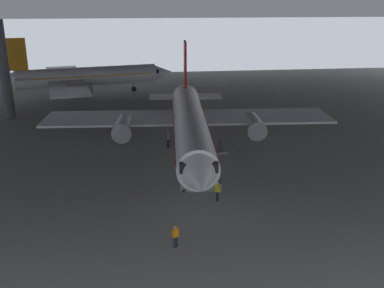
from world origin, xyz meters
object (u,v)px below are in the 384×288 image
Objects in this scene: crew_worker_by_stairs at (217,190)px; airplane_distant at (84,77)px; airplane_main at (190,123)px; boarding_stairs at (201,181)px; crew_worker_near_nose at (175,235)px.

crew_worker_by_stairs is 46.31m from airplane_distant.
boarding_stairs is at bearing -90.91° from airplane_main.
boarding_stairs reaches higher than crew_worker_by_stairs.
airplane_main reaches higher than crew_worker_near_nose.
airplane_main is 21.03× the size of crew_worker_near_nose.
boarding_stairs is 9.65m from crew_worker_near_nose.
boarding_stairs is at bearing -70.94° from airplane_distant.
crew_worker_near_nose is (-3.24, -18.59, -2.40)m from airplane_main.
airplane_main is at bearing 93.81° from crew_worker_by_stairs.
crew_worker_by_stairs reaches higher than crew_worker_near_nose.
airplane_distant is (-14.34, 31.60, -0.16)m from airplane_main.
crew_worker_near_nose is 51.45m from airplane_distant.
airplane_main is 19.02m from crew_worker_near_nose.
boarding_stairs is 43.50m from airplane_distant.
airplane_distant reaches higher than crew_worker_by_stairs.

